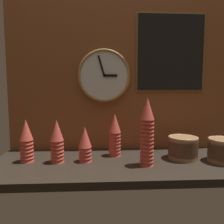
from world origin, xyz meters
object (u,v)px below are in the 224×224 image
cup_stack_left (57,141)px  bowl_stack_far_right (224,150)px  cup_stack_center_left (85,144)px  bowl_stack_right (183,147)px  cup_stack_center_right (147,132)px  menu_board (171,53)px  cup_stack_far_left (26,141)px  wall_clock (104,76)px  cup_stack_center (115,135)px

cup_stack_left → bowl_stack_far_right: bearing=-2.4°
cup_stack_center_left → bowl_stack_right: size_ratio=1.17×
bowl_stack_far_right → bowl_stack_right: bearing=162.7°
cup_stack_center_right → menu_board: (22.93, 32.82, 47.81)cm
cup_stack_far_left → wall_clock: wall_clock is taller
cup_stack_left → cup_stack_far_left: (-17.43, 2.00, 0.00)cm
bowl_stack_right → menu_board: 63.52cm
wall_clock → menu_board: 47.84cm
cup_stack_center_left → menu_board: menu_board is taller
cup_stack_center_right → cup_stack_far_left: size_ratio=1.51×
wall_clock → menu_board: bearing=1.1°
cup_stack_left → menu_board: bearing=19.7°
cup_stack_center_left → menu_board: 83.54cm
cup_stack_center_left → wall_clock: size_ratio=0.56×
bowl_stack_far_right → menu_board: menu_board is taller
cup_stack_left → cup_stack_far_left: same height
cup_stack_center → bowl_stack_right: 41.16cm
cup_stack_left → menu_board: (72.04, 25.79, 53.99)cm
cup_stack_left → cup_stack_center_left: bearing=2.1°
cup_stack_left → cup_stack_far_left: 17.55cm
cup_stack_center → bowl_stack_far_right: (60.87, -14.43, -6.12)cm
cup_stack_left → menu_board: size_ratio=0.46×
cup_stack_center_left → bowl_stack_right: cup_stack_center_left is taller
wall_clock → menu_board: (45.20, 0.88, 15.64)cm
cup_stack_center_left → cup_stack_far_left: bearing=177.5°
cup_stack_far_left → bowl_stack_right: cup_stack_far_left is taller
cup_stack_left → wall_clock: (26.84, 24.91, 38.35)cm
cup_stack_center_right → cup_stack_far_left: cup_stack_center_right is taller
cup_stack_center_right → menu_board: 62.36cm
bowl_stack_far_right → cup_stack_center_left: bearing=176.7°
cup_stack_center_right → bowl_stack_far_right: bearing=3.9°
cup_stack_far_left → wall_clock: size_ratio=0.68×
cup_stack_center → menu_board: bearing=21.5°
cup_stack_center_left → cup_stack_left: (-15.48, -0.56, 2.06)cm
cup_stack_center → bowl_stack_far_right: cup_stack_center is taller
cup_stack_center_right → cup_stack_left: bearing=171.9°
cup_stack_center_left → cup_stack_center_right: cup_stack_center_right is taller
cup_stack_far_left → menu_board: bearing=14.9°
cup_stack_center_right → cup_stack_center_left: bearing=167.3°
cup_stack_center_left → wall_clock: 48.53cm
cup_stack_center → cup_stack_far_left: bearing=-170.5°
cup_stack_left → cup_stack_center_right: cup_stack_center_right is taller
cup_stack_center → bowl_stack_right: cup_stack_center is taller
menu_board → cup_stack_center_right: bearing=-124.9°
cup_stack_center → cup_stack_far_left: (-50.49, -8.42, -1.03)cm
cup_stack_center → bowl_stack_far_right: size_ratio=1.53×
cup_stack_center_left → bowl_stack_right: (57.50, 1.94, -3.03)cm
cup_stack_left → cup_stack_far_left: size_ratio=1.00×
cup_stack_center_left → bowl_stack_far_right: bearing=-3.3°
cup_stack_center_left → cup_stack_center_right: bearing=-12.7°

